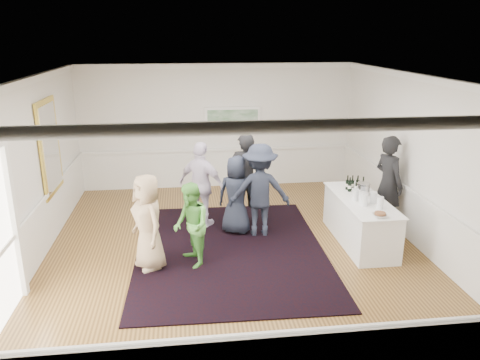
{
  "coord_description": "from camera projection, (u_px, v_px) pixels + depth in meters",
  "views": [
    {
      "loc": [
        -0.87,
        -7.91,
        3.91
      ],
      "look_at": [
        0.13,
        0.2,
        1.34
      ],
      "focal_mm": 35.0,
      "sensor_mm": 36.0,
      "label": 1
    }
  ],
  "objects": [
    {
      "name": "floor",
      "position": [
        234.0,
        251.0,
        8.77
      ],
      "size": [
        8.0,
        8.0,
        0.0
      ],
      "primitive_type": "plane",
      "color": "olive",
      "rests_on": "ground"
    },
    {
      "name": "ceiling",
      "position": [
        234.0,
        78.0,
        7.81
      ],
      "size": [
        7.0,
        8.0,
        0.02
      ],
      "primitive_type": "cube",
      "color": "white",
      "rests_on": "wall_back"
    },
    {
      "name": "wall_left",
      "position": [
        28.0,
        176.0,
        7.88
      ],
      "size": [
        0.02,
        8.0,
        3.2
      ],
      "primitive_type": "cube",
      "color": "white",
      "rests_on": "floor"
    },
    {
      "name": "wall_right",
      "position": [
        421.0,
        163.0,
        8.7
      ],
      "size": [
        0.02,
        8.0,
        3.2
      ],
      "primitive_type": "cube",
      "color": "white",
      "rests_on": "floor"
    },
    {
      "name": "wall_back",
      "position": [
        217.0,
        127.0,
        12.07
      ],
      "size": [
        7.0,
        0.02,
        3.2
      ],
      "primitive_type": "cube",
      "color": "white",
      "rests_on": "floor"
    },
    {
      "name": "wall_front",
      "position": [
        280.0,
        284.0,
        4.5
      ],
      "size": [
        7.0,
        0.02,
        3.2
      ],
      "primitive_type": "cube",
      "color": "white",
      "rests_on": "floor"
    },
    {
      "name": "wainscoting",
      "position": [
        234.0,
        227.0,
        8.62
      ],
      "size": [
        7.0,
        8.0,
        1.0
      ],
      "primitive_type": null,
      "color": "white",
      "rests_on": "floor"
    },
    {
      "name": "mirror",
      "position": [
        50.0,
        147.0,
        9.06
      ],
      "size": [
        0.05,
        1.25,
        1.85
      ],
      "color": "gold",
      "rests_on": "wall_left"
    },
    {
      "name": "landscape_painting",
      "position": [
        233.0,
        120.0,
        12.02
      ],
      "size": [
        1.44,
        0.06,
        0.66
      ],
      "color": "white",
      "rests_on": "wall_back"
    },
    {
      "name": "area_rug",
      "position": [
        231.0,
        250.0,
        8.78
      ],
      "size": [
        3.57,
        4.63,
        0.02
      ],
      "primitive_type": "cube",
      "rotation": [
        0.0,
        0.0,
        -0.02
      ],
      "color": "black",
      "rests_on": "floor"
    },
    {
      "name": "serving_table",
      "position": [
        360.0,
        220.0,
        9.04
      ],
      "size": [
        0.84,
        2.21,
        0.89
      ],
      "color": "white",
      "rests_on": "floor"
    },
    {
      "name": "bartender",
      "position": [
        388.0,
        184.0,
        9.43
      ],
      "size": [
        0.67,
        0.84,
        2.0
      ],
      "primitive_type": "imported",
      "rotation": [
        0.0,
        0.0,
        1.88
      ],
      "color": "black",
      "rests_on": "floor"
    },
    {
      "name": "guest_tan",
      "position": [
        148.0,
        222.0,
        7.93
      ],
      "size": [
        0.86,
        0.98,
        1.69
      ],
      "primitive_type": "imported",
      "rotation": [
        0.0,
        0.0,
        -1.09
      ],
      "color": "tan",
      "rests_on": "floor"
    },
    {
      "name": "guest_green",
      "position": [
        191.0,
        225.0,
        8.04
      ],
      "size": [
        0.74,
        0.85,
        1.5
      ],
      "primitive_type": "imported",
      "rotation": [
        0.0,
        0.0,
        -1.3
      ],
      "color": "#5DB548",
      "rests_on": "floor"
    },
    {
      "name": "guest_lilac",
      "position": [
        202.0,
        185.0,
        9.66
      ],
      "size": [
        1.13,
        0.97,
        1.82
      ],
      "primitive_type": "imported",
      "rotation": [
        0.0,
        0.0,
        2.54
      ],
      "color": "silver",
      "rests_on": "floor"
    },
    {
      "name": "guest_dark_a",
      "position": [
        260.0,
        190.0,
        9.23
      ],
      "size": [
        1.27,
        0.79,
        1.88
      ],
      "primitive_type": "imported",
      "rotation": [
        0.0,
        0.0,
        3.06
      ],
      "color": "#212637",
      "rests_on": "floor"
    },
    {
      "name": "guest_dark_b",
      "position": [
        245.0,
        178.0,
        9.87
      ],
      "size": [
        0.79,
        0.6,
        1.96
      ],
      "primitive_type": "imported",
      "rotation": [
        0.0,
        0.0,
        2.95
      ],
      "color": "black",
      "rests_on": "floor"
    },
    {
      "name": "guest_navy",
      "position": [
        236.0,
        195.0,
        9.38
      ],
      "size": [
        0.92,
        0.77,
        1.61
      ],
      "primitive_type": "imported",
      "rotation": [
        0.0,
        0.0,
        2.75
      ],
      "color": "#212637",
      "rests_on": "floor"
    },
    {
      "name": "wine_bottles",
      "position": [
        355.0,
        183.0,
        9.33
      ],
      "size": [
        0.35,
        0.25,
        0.31
      ],
      "color": "black",
      "rests_on": "serving_table"
    },
    {
      "name": "juice_pitchers",
      "position": [
        367.0,
        198.0,
        8.59
      ],
      "size": [
        0.4,
        0.59,
        0.24
      ],
      "color": "#79A63B",
      "rests_on": "serving_table"
    },
    {
      "name": "ice_bucket",
      "position": [
        363.0,
        189.0,
        9.08
      ],
      "size": [
        0.26,
        0.26,
        0.25
      ],
      "primitive_type": "cylinder",
      "color": "silver",
      "rests_on": "serving_table"
    },
    {
      "name": "nut_bowl",
      "position": [
        380.0,
        215.0,
        8.03
      ],
      "size": [
        0.26,
        0.26,
        0.08
      ],
      "color": "white",
      "rests_on": "serving_table"
    }
  ]
}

